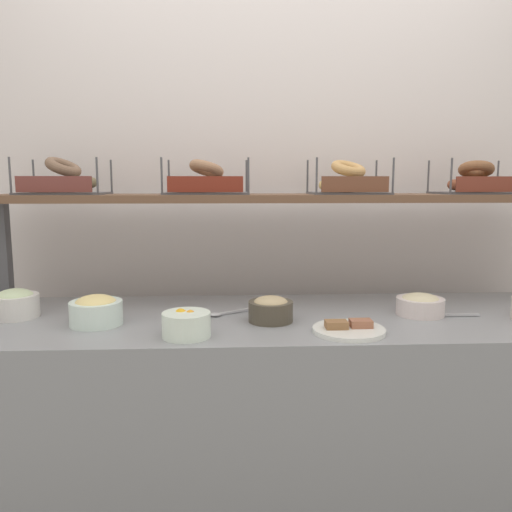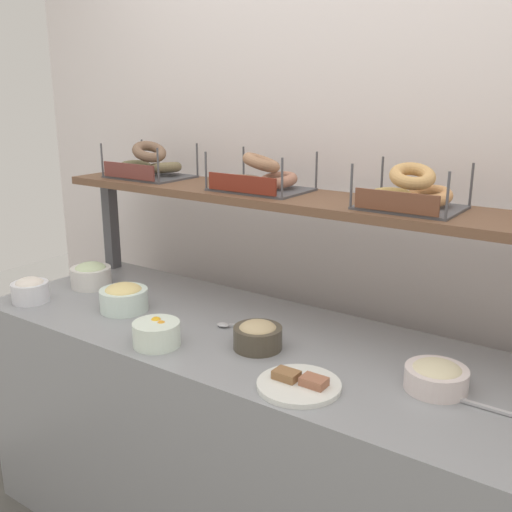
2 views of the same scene
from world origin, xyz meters
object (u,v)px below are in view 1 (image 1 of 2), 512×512
object	(u,v)px
bagel_basket_sesame	(348,182)
bagel_basket_cinnamon_raisin	(475,183)
bowl_fruit_salad	(186,324)
bowl_egg_salad	(96,310)
bowl_potato_salad	(420,304)
bagel_basket_everything	(206,183)
bowl_scallion_spread	(15,303)
bowl_hummus	(271,309)
serving_spoon_near_plate	(446,315)
serving_plate_white	(349,329)
serving_spoon_by_edge	(224,313)
bagel_basket_poppy	(63,182)

from	to	relation	value
bagel_basket_sesame	bagel_basket_cinnamon_raisin	size ratio (longest dim) A/B	0.96
bagel_basket_cinnamon_raisin	bowl_fruit_salad	bearing A→B (deg)	-155.72
bowl_egg_salad	bowl_potato_salad	world-z (taller)	bowl_egg_salad
bowl_fruit_salad	bowl_potato_salad	size ratio (longest dim) A/B	0.88
bagel_basket_everything	bagel_basket_sesame	world-z (taller)	same
bowl_scallion_spread	bowl_hummus	distance (m)	0.91
bagel_basket_sesame	bagel_basket_everything	bearing A→B (deg)	178.82
bowl_potato_salad	bagel_basket_cinnamon_raisin	size ratio (longest dim) A/B	0.54
bowl_scallion_spread	bagel_basket_cinnamon_raisin	bearing A→B (deg)	8.05
serving_spoon_near_plate	bagel_basket_cinnamon_raisin	size ratio (longest dim) A/B	0.58
serving_plate_white	bagel_basket_sesame	size ratio (longest dim) A/B	0.77
bowl_scallion_spread	serving_spoon_near_plate	world-z (taller)	bowl_scallion_spread
bowl_hummus	serving_spoon_near_plate	world-z (taller)	bowl_hummus
bowl_egg_salad	bowl_hummus	size ratio (longest dim) A/B	1.14
serving_spoon_by_edge	bagel_basket_sesame	size ratio (longest dim) A/B	0.53
bowl_hummus	serving_plate_white	distance (m)	0.28
serving_plate_white	bagel_basket_poppy	xyz separation A→B (m)	(-1.03, 0.50, 0.47)
serving_plate_white	bagel_basket_everything	xyz separation A→B (m)	(-0.47, 0.50, 0.46)
bowl_egg_salad	bagel_basket_everything	bearing A→B (deg)	44.94
serving_spoon_near_plate	bagel_basket_sesame	size ratio (longest dim) A/B	0.60
bowl_fruit_salad	bowl_scallion_spread	size ratio (longest dim) A/B	0.92
bagel_basket_everything	bagel_basket_poppy	bearing A→B (deg)	179.75
bowl_egg_salad	serving_spoon_near_plate	xyz separation A→B (m)	(1.23, 0.04, -0.04)
bowl_scallion_spread	bagel_basket_everything	size ratio (longest dim) A/B	0.49
bowl_fruit_salad	bagel_basket_sesame	bearing A→B (deg)	39.37
serving_spoon_near_plate	serving_spoon_by_edge	world-z (taller)	same
bowl_potato_salad	serving_spoon_by_edge	xyz separation A→B (m)	(-0.71, 0.04, -0.03)
bowl_hummus	serving_spoon_by_edge	xyz separation A→B (m)	(-0.16, 0.10, -0.04)
serving_spoon_by_edge	bagel_basket_poppy	bearing A→B (deg)	157.96
bagel_basket_everything	serving_plate_white	bearing A→B (deg)	-46.39
bowl_fruit_salad	bowl_hummus	xyz separation A→B (m)	(0.28, 0.16, 0.00)
bowl_hummus	serving_spoon_near_plate	size ratio (longest dim) A/B	0.85
bowl_hummus	bagel_basket_everything	size ratio (longest dim) A/B	0.46
bowl_hummus	serving_spoon_by_edge	distance (m)	0.19
bagel_basket_everything	serving_spoon_near_plate	bearing A→B (deg)	-20.21
serving_plate_white	bagel_basket_poppy	bearing A→B (deg)	154.27
bagel_basket_poppy	bagel_basket_cinnamon_raisin	distance (m)	1.66
bowl_potato_salad	bowl_fruit_salad	bearing A→B (deg)	-164.76
bowl_scallion_spread	bagel_basket_poppy	distance (m)	0.51
bowl_hummus	bowl_scallion_spread	bearing A→B (deg)	173.64
bowl_fruit_salad	serving_spoon_by_edge	bearing A→B (deg)	66.05
bowl_potato_salad	bagel_basket_poppy	world-z (taller)	bagel_basket_poppy
bagel_basket_poppy	bowl_scallion_spread	bearing A→B (deg)	-113.95
bowl_hummus	bagel_basket_poppy	distance (m)	0.97
bowl_hummus	bagel_basket_sesame	world-z (taller)	bagel_basket_sesame
serving_plate_white	serving_spoon_near_plate	distance (m)	0.43
bowl_scallion_spread	bowl_potato_salad	distance (m)	1.45
bowl_egg_salad	serving_spoon_by_edge	world-z (taller)	bowl_egg_salad
serving_plate_white	bowl_fruit_salad	bearing A→B (deg)	-177.91
serving_spoon_by_edge	bagel_basket_everything	xyz separation A→B (m)	(-0.07, 0.25, 0.47)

